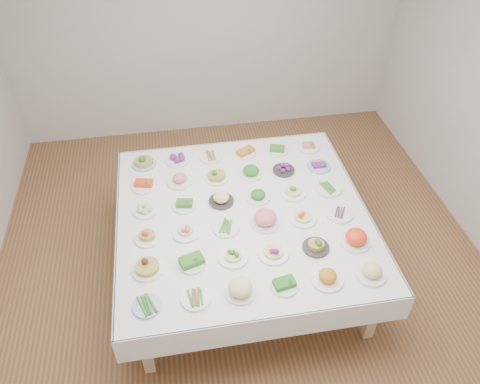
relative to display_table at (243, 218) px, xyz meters
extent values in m
plane|color=brown|center=(0.00, 0.12, -0.69)|extent=(5.00, 5.00, 0.00)
cube|color=beige|center=(0.00, 2.62, 0.71)|extent=(5.00, 0.02, 2.80)
cube|color=white|center=(0.00, 0.00, 0.03)|extent=(2.28, 2.28, 0.06)
cube|color=white|center=(0.00, 1.14, -0.08)|extent=(2.30, 0.02, 0.28)
cube|color=white|center=(0.00, -1.14, -0.08)|extent=(2.30, 0.02, 0.28)
cube|color=white|center=(1.14, 0.00, -0.08)|extent=(0.02, 2.30, 0.28)
cube|color=white|center=(-1.14, 0.00, -0.08)|extent=(0.02, 2.30, 0.28)
cube|color=#D7BF8A|center=(-0.96, -0.96, -0.34)|extent=(0.09, 0.09, 0.69)
cube|color=#D7BF8A|center=(0.96, -0.96, -0.34)|extent=(0.09, 0.09, 0.69)
cube|color=#D7BF8A|center=(-0.96, 0.96, -0.34)|extent=(0.09, 0.09, 0.69)
cube|color=#D7BF8A|center=(0.96, 0.96, -0.34)|extent=(0.09, 0.09, 0.69)
cylinder|color=#4C66B2|center=(-0.89, -0.88, 0.07)|extent=(0.22, 0.22, 0.02)
cylinder|color=white|center=(-0.52, -0.88, 0.07)|extent=(0.23, 0.23, 0.02)
cylinder|color=white|center=(-0.17, -0.88, 0.07)|extent=(0.23, 0.23, 0.02)
cylinder|color=white|center=(0.18, -0.87, 0.07)|extent=(0.22, 0.22, 0.02)
cylinder|color=white|center=(0.52, -0.87, 0.07)|extent=(0.25, 0.25, 0.02)
cylinder|color=white|center=(0.89, -0.88, 0.07)|extent=(0.25, 0.25, 0.02)
cylinder|color=white|center=(-0.88, -0.53, 0.07)|extent=(0.25, 0.25, 0.02)
cylinder|color=white|center=(-0.52, -0.53, 0.07)|extent=(0.23, 0.23, 0.02)
cylinder|color=white|center=(-0.17, -0.52, 0.07)|extent=(0.24, 0.24, 0.02)
cylinder|color=white|center=(0.17, -0.53, 0.07)|extent=(0.26, 0.26, 0.02)
cylinder|color=#2D2B28|center=(0.54, -0.53, 0.07)|extent=(0.23, 0.23, 0.02)
cylinder|color=white|center=(0.89, -0.53, 0.07)|extent=(0.25, 0.25, 0.02)
cylinder|color=white|center=(-0.87, -0.18, 0.07)|extent=(0.23, 0.23, 0.02)
cylinder|color=white|center=(-0.54, -0.17, 0.07)|extent=(0.24, 0.24, 0.02)
cylinder|color=white|center=(-0.18, -0.17, 0.07)|extent=(0.24, 0.24, 0.02)
cylinder|color=white|center=(0.17, -0.17, 0.07)|extent=(0.26, 0.26, 0.02)
cylinder|color=white|center=(0.52, -0.18, 0.07)|extent=(0.24, 0.24, 0.02)
cylinder|color=white|center=(0.87, -0.17, 0.07)|extent=(0.25, 0.25, 0.02)
cylinder|color=white|center=(-0.88, 0.17, 0.07)|extent=(0.22, 0.22, 0.02)
cylinder|color=white|center=(-0.52, 0.18, 0.07)|extent=(0.22, 0.22, 0.02)
cylinder|color=#2D2B28|center=(-0.17, 0.18, 0.07)|extent=(0.23, 0.23, 0.02)
cylinder|color=white|center=(0.18, 0.17, 0.07)|extent=(0.22, 0.22, 0.02)
cylinder|color=white|center=(0.52, 0.18, 0.07)|extent=(0.24, 0.24, 0.02)
cylinder|color=white|center=(0.87, 0.18, 0.07)|extent=(0.25, 0.25, 0.02)
cylinder|color=white|center=(-0.89, 0.53, 0.07)|extent=(0.25, 0.25, 0.02)
cylinder|color=white|center=(-0.54, 0.53, 0.07)|extent=(0.25, 0.25, 0.02)
cylinder|color=white|center=(-0.17, 0.53, 0.07)|extent=(0.23, 0.23, 0.02)
cylinder|color=white|center=(0.18, 0.53, 0.07)|extent=(0.23, 0.23, 0.02)
cylinder|color=#2D2B28|center=(0.52, 0.54, 0.07)|extent=(0.22, 0.22, 0.02)
cylinder|color=#4C66B2|center=(0.89, 0.53, 0.07)|extent=(0.23, 0.23, 0.02)
cylinder|color=#4C66B2|center=(-0.88, 0.88, 0.07)|extent=(0.24, 0.24, 0.02)
cylinder|color=white|center=(-0.53, 0.88, 0.07)|extent=(0.24, 0.24, 0.02)
cylinder|color=white|center=(-0.19, 0.88, 0.07)|extent=(0.23, 0.23, 0.02)
cylinder|color=white|center=(0.18, 0.89, 0.07)|extent=(0.22, 0.22, 0.02)
cylinder|color=white|center=(0.53, 0.88, 0.07)|extent=(0.22, 0.22, 0.02)
cylinder|color=white|center=(0.87, 0.88, 0.07)|extent=(0.24, 0.24, 0.02)
camera|label=1|loc=(-0.55, -3.05, 3.05)|focal=35.00mm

